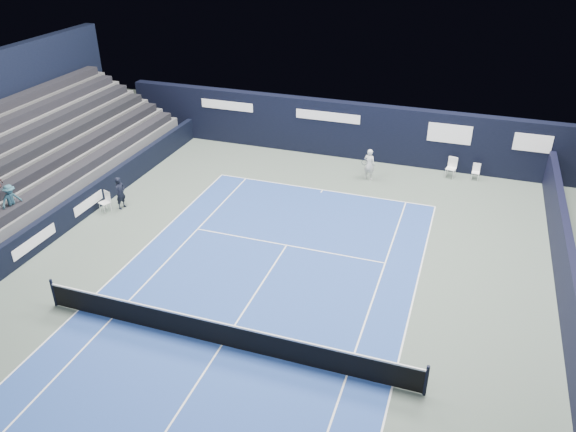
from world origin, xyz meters
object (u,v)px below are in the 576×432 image
(folding_chair_back_a, at_px, (452,164))
(folding_chair_back_b, at_px, (476,170))
(tennis_net, at_px, (221,333))
(tennis_player, at_px, (369,164))
(line_judge_chair, at_px, (106,200))

(folding_chair_back_a, bearing_deg, folding_chair_back_b, 13.78)
(tennis_net, xyz_separation_m, tennis_player, (1.88, 13.88, 0.32))
(folding_chair_back_b, relative_size, line_judge_chair, 0.89)
(folding_chair_back_b, distance_m, tennis_net, 17.19)
(folding_chair_back_a, relative_size, tennis_player, 0.65)
(line_judge_chair, height_order, tennis_player, tennis_player)
(folding_chair_back_b, distance_m, tennis_player, 5.51)
(line_judge_chair, relative_size, tennis_net, 0.07)
(folding_chair_back_b, bearing_deg, folding_chair_back_a, -174.60)
(tennis_net, bearing_deg, tennis_player, 82.30)
(line_judge_chair, bearing_deg, tennis_player, 55.78)
(line_judge_chair, height_order, tennis_net, tennis_net)
(tennis_net, relative_size, tennis_player, 7.83)
(tennis_player, bearing_deg, folding_chair_back_a, 23.15)
(line_judge_chair, bearing_deg, tennis_net, -15.15)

